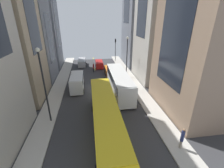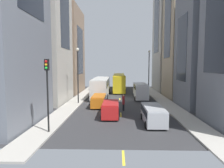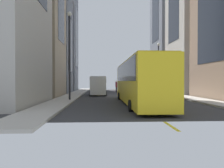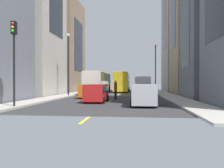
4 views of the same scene
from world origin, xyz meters
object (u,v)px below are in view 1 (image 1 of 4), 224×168
at_px(streetcar_yellow, 106,117).
at_px(car_orange_1, 109,71).
at_px(city_bus_white, 119,81).
at_px(car_silver_0, 82,62).
at_px(pedestrian_waiting_curb, 94,67).
at_px(traffic_light_near_corner, 115,46).
at_px(delivery_van_white, 77,81).
at_px(pedestrian_walking_far, 182,138).
at_px(car_red_2, 99,64).

relative_size(streetcar_yellow, car_orange_1, 3.22).
bearing_deg(car_orange_1, city_bus_white, 92.89).
distance_m(car_silver_0, pedestrian_waiting_curb, 6.02).
relative_size(city_bus_white, pedestrian_waiting_curb, 5.60).
bearing_deg(traffic_light_near_corner, pedestrian_waiting_curb, 53.06).
bearing_deg(streetcar_yellow, delivery_van_white, -73.15).
relative_size(car_orange_1, pedestrian_walking_far, 2.01).
distance_m(streetcar_yellow, traffic_light_near_corner, 29.53).
relative_size(delivery_van_white, car_silver_0, 1.13).
relative_size(delivery_van_white, pedestrian_waiting_curb, 2.66).
bearing_deg(car_orange_1, delivery_van_white, 45.29).
xyz_separation_m(car_orange_1, pedestrian_waiting_curb, (3.27, -2.31, 0.15)).
xyz_separation_m(streetcar_yellow, car_orange_1, (-2.83, -18.07, -1.20)).
height_order(delivery_van_white, traffic_light_near_corner, traffic_light_near_corner).
bearing_deg(car_red_2, car_silver_0, -29.04).
relative_size(streetcar_yellow, pedestrian_waiting_curb, 7.08).
bearing_deg(car_silver_0, pedestrian_walking_far, 108.72).
height_order(streetcar_yellow, car_silver_0, streetcar_yellow).
height_order(delivery_van_white, car_silver_0, delivery_van_white).
distance_m(delivery_van_white, car_red_2, 12.67).
distance_m(city_bus_white, car_silver_0, 17.49).
bearing_deg(delivery_van_white, traffic_light_near_corner, -118.79).
height_order(streetcar_yellow, car_red_2, streetcar_yellow).
bearing_deg(traffic_light_near_corner, city_bus_white, 82.17).
xyz_separation_m(streetcar_yellow, traffic_light_near_corner, (-5.92, -28.85, 2.14)).
height_order(streetcar_yellow, car_orange_1, streetcar_yellow).
height_order(car_orange_1, pedestrian_walking_far, pedestrian_walking_far).
distance_m(car_silver_0, traffic_light_near_corner, 10.11).
relative_size(pedestrian_walking_far, pedestrian_waiting_curb, 1.09).
relative_size(city_bus_white, car_silver_0, 2.38).
relative_size(delivery_van_white, car_red_2, 1.34).
bearing_deg(pedestrian_walking_far, car_silver_0, 30.07).
bearing_deg(car_red_2, streetcar_yellow, 87.44).
height_order(car_orange_1, car_red_2, car_red_2).
xyz_separation_m(car_orange_1, car_red_2, (1.78, -5.37, 0.03)).
xyz_separation_m(streetcar_yellow, car_silver_0, (3.13, -25.77, -1.13)).
bearing_deg(traffic_light_near_corner, car_red_2, 47.93).
xyz_separation_m(streetcar_yellow, delivery_van_white, (3.53, -11.65, -0.61)).
height_order(delivery_van_white, car_red_2, delivery_van_white).
bearing_deg(delivery_van_white, pedestrian_waiting_curb, -109.46).
relative_size(car_silver_0, car_red_2, 1.18).
distance_m(city_bus_white, car_orange_1, 8.63).
bearing_deg(car_silver_0, car_red_2, 150.96).
relative_size(delivery_van_white, pedestrian_walking_far, 2.43).
bearing_deg(car_red_2, pedestrian_walking_far, 101.92).
relative_size(streetcar_yellow, traffic_light_near_corner, 2.41).
xyz_separation_m(car_silver_0, car_orange_1, (-5.96, 7.69, -0.07)).
bearing_deg(car_red_2, car_orange_1, 108.37).
bearing_deg(delivery_van_white, pedestrian_walking_far, 124.64).
bearing_deg(pedestrian_walking_far, delivery_van_white, 46.00).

